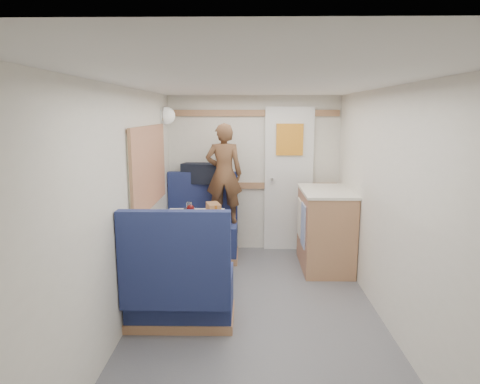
{
  "coord_description": "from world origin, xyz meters",
  "views": [
    {
      "loc": [
        -0.08,
        -3.25,
        1.79
      ],
      "look_at": [
        -0.16,
        0.9,
        1.01
      ],
      "focal_mm": 32.0,
      "sensor_mm": 36.0,
      "label": 1
    }
  ],
  "objects_px": {
    "dinette_table": "(192,233)",
    "dome_light": "(167,116)",
    "tumbler_left": "(172,222)",
    "tumbler_right": "(191,213)",
    "tumbler_mid": "(189,207)",
    "pepper_grinder": "(185,213)",
    "salt_grinder": "(181,216)",
    "duffel_bag": "(204,173)",
    "bread_loaf": "(213,208)",
    "orange_fruit": "(205,219)",
    "cheese_block": "(202,223)",
    "wine_glass": "(190,209)",
    "beer_glass": "(215,209)",
    "bench_far": "(202,234)",
    "bench_near": "(180,291)",
    "galley_counter": "(325,228)",
    "tray": "(206,220)",
    "person": "(224,174)"
  },
  "relations": [
    {
      "from": "dinette_table",
      "to": "dome_light",
      "type": "bearing_deg",
      "value": 114.65
    },
    {
      "from": "tumbler_left",
      "to": "tumbler_right",
      "type": "xyz_separation_m",
      "value": [
        0.14,
        0.36,
        0.01
      ]
    },
    {
      "from": "tumbler_mid",
      "to": "pepper_grinder",
      "type": "bearing_deg",
      "value": -89.36
    },
    {
      "from": "tumbler_mid",
      "to": "salt_grinder",
      "type": "relative_size",
      "value": 1.15
    },
    {
      "from": "duffel_bag",
      "to": "tumbler_mid",
      "type": "distance_m",
      "value": 0.84
    },
    {
      "from": "pepper_grinder",
      "to": "bread_loaf",
      "type": "xyz_separation_m",
      "value": [
        0.27,
        0.27,
        -0.0
      ]
    },
    {
      "from": "orange_fruit",
      "to": "cheese_block",
      "type": "height_order",
      "value": "orange_fruit"
    },
    {
      "from": "wine_glass",
      "to": "tumbler_right",
      "type": "bearing_deg",
      "value": 92.54
    },
    {
      "from": "dinette_table",
      "to": "beer_glass",
      "type": "distance_m",
      "value": 0.36
    },
    {
      "from": "bench_far",
      "to": "bench_near",
      "type": "bearing_deg",
      "value": -90.0
    },
    {
      "from": "dinette_table",
      "to": "bread_loaf",
      "type": "height_order",
      "value": "bread_loaf"
    },
    {
      "from": "bench_near",
      "to": "galley_counter",
      "type": "xyz_separation_m",
      "value": [
        1.47,
        1.41,
        0.17
      ]
    },
    {
      "from": "dinette_table",
      "to": "dome_light",
      "type": "xyz_separation_m",
      "value": [
        -0.39,
        0.85,
        1.18
      ]
    },
    {
      "from": "wine_glass",
      "to": "dinette_table",
      "type": "bearing_deg",
      "value": 89.88
    },
    {
      "from": "dinette_table",
      "to": "bench_near",
      "type": "distance_m",
      "value": 0.9
    },
    {
      "from": "duffel_bag",
      "to": "tumbler_left",
      "type": "xyz_separation_m",
      "value": [
        -0.15,
        -1.5,
        -0.25
      ]
    },
    {
      "from": "bench_far",
      "to": "dome_light",
      "type": "bearing_deg",
      "value": -177.88
    },
    {
      "from": "wine_glass",
      "to": "bench_far",
      "type": "bearing_deg",
      "value": 89.99
    },
    {
      "from": "bench_near",
      "to": "tumbler_mid",
      "type": "height_order",
      "value": "bench_near"
    },
    {
      "from": "dome_light",
      "to": "tray",
      "type": "relative_size",
      "value": 0.61
    },
    {
      "from": "galley_counter",
      "to": "tray",
      "type": "height_order",
      "value": "galley_counter"
    },
    {
      "from": "orange_fruit",
      "to": "tumbler_right",
      "type": "height_order",
      "value": "tumbler_right"
    },
    {
      "from": "person",
      "to": "pepper_grinder",
      "type": "bearing_deg",
      "value": 68.41
    },
    {
      "from": "tumbler_left",
      "to": "salt_grinder",
      "type": "height_order",
      "value": "tumbler_left"
    },
    {
      "from": "bench_near",
      "to": "galley_counter",
      "type": "bearing_deg",
      "value": 43.94
    },
    {
      "from": "pepper_grinder",
      "to": "orange_fruit",
      "type": "bearing_deg",
      "value": -48.64
    },
    {
      "from": "tumbler_mid",
      "to": "pepper_grinder",
      "type": "distance_m",
      "value": 0.31
    },
    {
      "from": "dome_light",
      "to": "bread_loaf",
      "type": "relative_size",
      "value": 0.85
    },
    {
      "from": "person",
      "to": "wine_glass",
      "type": "relative_size",
      "value": 7.23
    },
    {
      "from": "tumbler_right",
      "to": "bench_near",
      "type": "bearing_deg",
      "value": -89.68
    },
    {
      "from": "person",
      "to": "tumbler_right",
      "type": "height_order",
      "value": "person"
    },
    {
      "from": "person",
      "to": "tray",
      "type": "xyz_separation_m",
      "value": [
        -0.13,
        -0.99,
        -0.33
      ]
    },
    {
      "from": "tumbler_right",
      "to": "bread_loaf",
      "type": "distance_m",
      "value": 0.35
    },
    {
      "from": "cheese_block",
      "to": "tumbler_left",
      "type": "relative_size",
      "value": 0.91
    },
    {
      "from": "dome_light",
      "to": "person",
      "type": "distance_m",
      "value": 0.96
    },
    {
      "from": "galley_counter",
      "to": "cheese_block",
      "type": "bearing_deg",
      "value": -146.15
    },
    {
      "from": "tumbler_mid",
      "to": "tumbler_right",
      "type": "height_order",
      "value": "tumbler_right"
    },
    {
      "from": "bench_far",
      "to": "wine_glass",
      "type": "relative_size",
      "value": 6.25
    },
    {
      "from": "bench_near",
      "to": "person",
      "type": "xyz_separation_m",
      "value": [
        0.28,
        1.73,
        0.76
      ]
    },
    {
      "from": "person",
      "to": "beer_glass",
      "type": "relative_size",
      "value": 12.5
    },
    {
      "from": "dinette_table",
      "to": "salt_grinder",
      "type": "bearing_deg",
      "value": -138.95
    },
    {
      "from": "person",
      "to": "orange_fruit",
      "type": "bearing_deg",
      "value": 84.16
    },
    {
      "from": "tumbler_mid",
      "to": "salt_grinder",
      "type": "xyz_separation_m",
      "value": [
        -0.02,
        -0.41,
        -0.01
      ]
    },
    {
      "from": "galley_counter",
      "to": "salt_grinder",
      "type": "height_order",
      "value": "galley_counter"
    },
    {
      "from": "pepper_grinder",
      "to": "tumbler_left",
      "type": "bearing_deg",
      "value": -100.45
    },
    {
      "from": "pepper_grinder",
      "to": "bread_loaf",
      "type": "distance_m",
      "value": 0.38
    },
    {
      "from": "dinette_table",
      "to": "galley_counter",
      "type": "distance_m",
      "value": 1.57
    },
    {
      "from": "person",
      "to": "duffel_bag",
      "type": "xyz_separation_m",
      "value": [
        -0.27,
        0.25,
        -0.03
      ]
    },
    {
      "from": "pepper_grinder",
      "to": "wine_glass",
      "type": "bearing_deg",
      "value": -61.54
    },
    {
      "from": "dome_light",
      "to": "beer_glass",
      "type": "relative_size",
      "value": 2.06
    }
  ]
}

